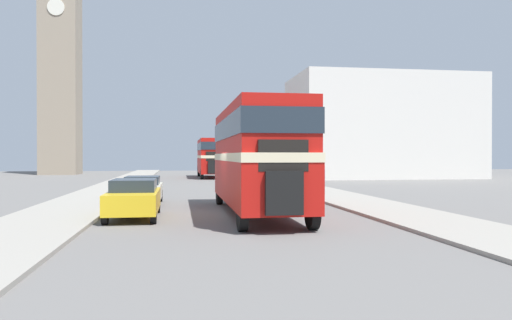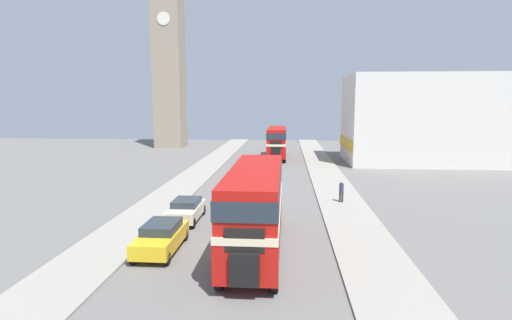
% 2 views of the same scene
% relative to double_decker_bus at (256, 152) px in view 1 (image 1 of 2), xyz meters
% --- Properties ---
extents(ground_plane, '(120.00, 120.00, 0.00)m').
position_rel_double_decker_bus_xyz_m(ground_plane, '(-1.01, 0.44, -2.53)').
color(ground_plane, slate).
extents(sidewalk_right, '(3.50, 120.00, 0.12)m').
position_rel_double_decker_bus_xyz_m(sidewalk_right, '(5.74, 0.44, -2.47)').
color(sidewalk_right, gray).
rests_on(sidewalk_right, ground_plane).
extents(sidewalk_left, '(3.50, 120.00, 0.12)m').
position_rel_double_decker_bus_xyz_m(sidewalk_left, '(-7.76, 0.44, -2.47)').
color(sidewalk_left, gray).
rests_on(sidewalk_left, ground_plane).
extents(double_decker_bus, '(2.56, 10.92, 4.24)m').
position_rel_double_decker_bus_xyz_m(double_decker_bus, '(0.00, 0.00, 0.00)').
color(double_decker_bus, '#B2140F').
rests_on(double_decker_bus, ground_plane).
extents(bus_distant, '(2.47, 10.14, 4.14)m').
position_rel_double_decker_bus_xyz_m(bus_distant, '(0.30, 34.13, -0.06)').
color(bus_distant, '#B2140F').
rests_on(bus_distant, ground_plane).
extents(car_parked_near, '(1.83, 4.29, 1.47)m').
position_rel_double_decker_bus_xyz_m(car_parked_near, '(-4.76, -0.52, -1.77)').
color(car_parked_near, gold).
rests_on(car_parked_near, ground_plane).
extents(car_parked_mid, '(1.80, 3.93, 1.37)m').
position_rel_double_decker_bus_xyz_m(car_parked_mid, '(-4.82, 4.79, -1.81)').
color(car_parked_mid, beige).
rests_on(car_parked_mid, ground_plane).
extents(pedestrian_walking, '(0.33, 0.33, 1.62)m').
position_rel_double_decker_bus_xyz_m(pedestrian_walking, '(5.68, 9.93, -1.50)').
color(pedestrian_walking, '#282833').
rests_on(pedestrian_walking, sidewalk_right).
extents(church_tower, '(4.76, 4.76, 33.60)m').
position_rel_double_decker_bus_xyz_m(church_tower, '(-17.93, 46.63, 14.59)').
color(church_tower, gray).
rests_on(church_tower, ground_plane).
extents(shop_building_block, '(19.14, 10.97, 10.88)m').
position_rel_double_decker_bus_xyz_m(shop_building_block, '(18.69, 31.73, 2.91)').
color(shop_building_block, silver).
rests_on(shop_building_block, ground_plane).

